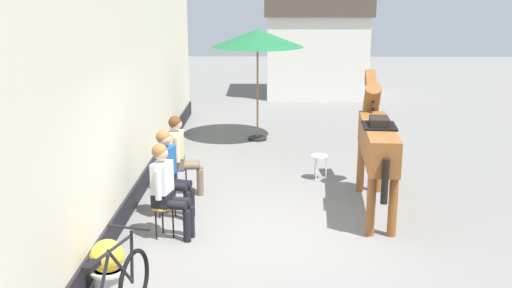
% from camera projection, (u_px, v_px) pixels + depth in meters
% --- Properties ---
extents(ground_plane, '(40.00, 40.00, 0.00)m').
position_uv_depth(ground_plane, '(278.00, 172.00, 11.49)').
color(ground_plane, slate).
extents(pub_facade_wall, '(0.34, 14.00, 3.40)m').
position_uv_depth(pub_facade_wall, '(126.00, 110.00, 9.68)').
color(pub_facade_wall, beige).
rests_on(pub_facade_wall, ground_plane).
extents(distant_cottage, '(3.40, 2.60, 3.50)m').
position_uv_depth(distant_cottage, '(316.00, 40.00, 19.40)').
color(distant_cottage, silver).
rests_on(distant_cottage, ground_plane).
extents(seated_visitor_near, '(0.61, 0.48, 1.39)m').
position_uv_depth(seated_visitor_near, '(167.00, 186.00, 8.32)').
color(seated_visitor_near, gold).
rests_on(seated_visitor_near, ground_plane).
extents(seated_visitor_middle, '(0.61, 0.48, 1.39)m').
position_uv_depth(seated_visitor_middle, '(169.00, 169.00, 9.10)').
color(seated_visitor_middle, '#194C99').
rests_on(seated_visitor_middle, ground_plane).
extents(seated_visitor_far, '(0.61, 0.49, 1.39)m').
position_uv_depth(seated_visitor_far, '(181.00, 151.00, 10.10)').
color(seated_visitor_far, '#194C99').
rests_on(seated_visitor_far, ground_plane).
extents(saddled_horse_center, '(0.61, 3.00, 2.06)m').
position_uv_depth(saddled_horse_center, '(377.00, 140.00, 9.33)').
color(saddled_horse_center, brown).
rests_on(saddled_horse_center, ground_plane).
extents(flower_planter_near, '(0.43, 0.43, 0.64)m').
position_uv_depth(flower_planter_near, '(108.00, 265.00, 6.93)').
color(flower_planter_near, beige).
rests_on(flower_planter_near, ground_plane).
extents(cafe_parasol, '(2.10, 2.10, 2.58)m').
position_uv_depth(cafe_parasol, '(258.00, 39.00, 13.36)').
color(cafe_parasol, black).
rests_on(cafe_parasol, ground_plane).
extents(spare_stool_white, '(0.32, 0.32, 0.46)m').
position_uv_depth(spare_stool_white, '(319.00, 158.00, 11.00)').
color(spare_stool_white, white).
rests_on(spare_stool_white, ground_plane).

